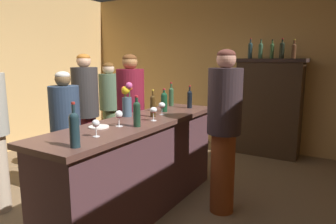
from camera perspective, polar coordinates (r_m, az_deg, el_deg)
The scene contains 26 objects.
floor at distance 3.68m, azimuth -11.69°, elevation -17.05°, with size 8.27×8.27×0.00m, color brown.
wall_back at distance 6.06m, azimuth 9.19°, elevation 8.17°, with size 5.98×0.12×2.96m, color tan.
bar_counter at distance 3.35m, azimuth -5.48°, elevation -10.05°, with size 0.66×2.47×1.02m.
display_cabinet at distance 5.48m, azimuth 18.37°, elevation 1.15°, with size 1.13×0.47×1.66m.
wine_bottle_malbec at distance 2.30m, azimuth -17.18°, elevation -2.88°, with size 0.07×0.07×0.33m.
wine_bottle_merlot at distance 4.14m, azimuth 0.60°, elevation 3.11°, with size 0.07×0.07×0.32m.
wine_bottle_riesling at distance 3.96m, azimuth 4.08°, elevation 2.57°, with size 0.06×0.06×0.30m.
wine_bottle_pinot at distance 2.88m, azimuth -5.88°, elevation -0.10°, with size 0.07×0.07×0.30m.
wine_bottle_rose at distance 3.68m, azimuth -0.74°, elevation 2.08°, with size 0.08×0.08×0.28m.
wine_bottle_syrah at distance 3.36m, azimuth -2.85°, elevation 1.35°, with size 0.06×0.06×0.30m.
wine_glass_front at distance 3.48m, azimuth -1.16°, elevation 1.19°, with size 0.08×0.08×0.15m.
wine_glass_mid at distance 3.14m, azimuth -2.74°, elevation 0.25°, with size 0.08×0.08×0.14m.
wine_glass_rear at distance 2.57m, azimuth -13.41°, elevation -2.25°, with size 0.06×0.06×0.14m.
wine_glass_spare at distance 2.92m, azimuth -9.22°, elevation -0.60°, with size 0.07×0.07×0.15m.
flower_arrangement at distance 3.39m, azimuth -7.78°, elevation 2.57°, with size 0.16×0.14×0.39m.
cheese_plate at distance 2.92m, azimuth -12.87°, elevation -2.74°, with size 0.19×0.19×0.01m, color white.
display_bottle_left at distance 5.51m, azimuth 15.20°, elevation 11.23°, with size 0.07×0.07×0.34m.
display_bottle_midleft at distance 5.47m, azimuth 17.02°, elevation 11.10°, with size 0.07×0.07×0.32m.
display_bottle_center at distance 5.42m, azimuth 18.96°, elevation 10.95°, with size 0.06×0.06×0.31m.
display_bottle_midright at distance 5.39m, azimuth 20.63°, elevation 10.97°, with size 0.08×0.08×0.33m.
display_bottle_right at distance 5.36m, azimuth 22.56°, elevation 10.69°, with size 0.07×0.07×0.30m.
patron_tall at distance 5.18m, azimuth -10.91°, elevation 1.19°, with size 0.33×0.33×1.60m.
patron_near_entrance at distance 4.22m, azimuth -6.99°, elevation 0.13°, with size 0.38×0.38×1.72m.
patron_redhead at distance 4.34m, azimuth -15.15°, elevation 0.21°, with size 0.36×0.36×1.73m.
patron_in_grey at distance 3.86m, azimuth -18.67°, elevation -3.02°, with size 0.35×0.35×1.52m.
bartender at distance 3.25m, azimuth 10.48°, elevation -2.48°, with size 0.36×0.36×1.76m.
Camera 1 is at (2.26, -2.38, 1.66)m, focal length 32.44 mm.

